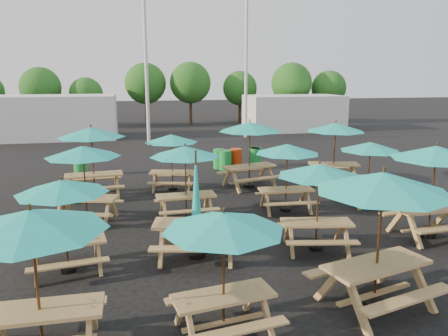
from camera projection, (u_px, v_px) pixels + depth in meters
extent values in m
plane|color=black|center=(234.00, 214.00, 13.22)|extent=(120.00, 120.00, 0.00)
cube|color=#A57649|center=(40.00, 311.00, 6.38)|extent=(1.81, 0.71, 0.06)
cube|color=#A57649|center=(49.00, 306.00, 7.07)|extent=(1.81, 0.26, 0.04)
cylinder|color=brown|center=(37.00, 285.00, 6.29)|extent=(0.04, 0.04, 2.31)
cone|color=#1CB4AA|center=(31.00, 221.00, 6.09)|extent=(2.15, 2.15, 0.32)
cube|color=#A57649|center=(66.00, 242.00, 9.21)|extent=(1.68, 0.88, 0.05)
cube|color=#A57649|center=(68.00, 265.00, 8.73)|extent=(1.61, 0.48, 0.04)
cube|color=#A57649|center=(66.00, 244.00, 9.80)|extent=(1.61, 0.48, 0.04)
cylinder|color=black|center=(69.00, 269.00, 9.34)|extent=(0.32, 0.32, 0.09)
cylinder|color=brown|center=(65.00, 226.00, 9.14)|extent=(0.04, 0.04, 2.04)
cone|color=#1CB4AA|center=(62.00, 186.00, 8.95)|extent=(2.18, 2.18, 0.28)
cube|color=#A57649|center=(86.00, 198.00, 12.31)|extent=(1.86, 1.10, 0.06)
cube|color=#A57649|center=(78.00, 215.00, 11.75)|extent=(1.75, 0.67, 0.04)
cube|color=#A57649|center=(94.00, 201.00, 12.99)|extent=(1.75, 0.67, 0.04)
cylinder|color=black|center=(88.00, 220.00, 12.45)|extent=(0.35, 0.35, 0.10)
cylinder|color=brown|center=(85.00, 184.00, 12.23)|extent=(0.04, 0.04, 2.23)
cone|color=#1CB4AA|center=(83.00, 151.00, 12.03)|extent=(2.52, 2.52, 0.31)
cube|color=#A57649|center=(94.00, 175.00, 14.88)|extent=(1.97, 0.93, 0.06)
cube|color=#A57649|center=(95.00, 188.00, 14.29)|extent=(1.92, 0.45, 0.04)
cube|color=#A57649|center=(94.00, 179.00, 15.59)|extent=(1.92, 0.45, 0.04)
cylinder|color=black|center=(95.00, 195.00, 15.03)|extent=(0.38, 0.38, 0.11)
cylinder|color=brown|center=(93.00, 162.00, 14.79)|extent=(0.05, 0.05, 2.43)
cone|color=#1CB4AA|center=(91.00, 132.00, 14.57)|extent=(2.47, 2.47, 0.34)
cube|color=#A57649|center=(224.00, 296.00, 6.97)|extent=(1.71, 0.89, 0.05)
cube|color=#A57649|center=(238.00, 330.00, 6.48)|extent=(1.64, 0.49, 0.04)
cube|color=#A57649|center=(211.00, 294.00, 7.57)|extent=(1.64, 0.49, 0.04)
cylinder|color=black|center=(224.00, 331.00, 7.10)|extent=(0.33, 0.33, 0.09)
cylinder|color=brown|center=(224.00, 274.00, 6.89)|extent=(0.04, 0.04, 2.08)
cone|color=#1CB4AA|center=(224.00, 221.00, 6.70)|extent=(2.23, 2.23, 0.29)
cube|color=#A57649|center=(197.00, 224.00, 9.93)|extent=(2.08, 1.15, 0.07)
cube|color=#A57649|center=(195.00, 249.00, 9.29)|extent=(1.97, 0.67, 0.04)
cube|color=#A57649|center=(199.00, 226.00, 10.70)|extent=(1.97, 0.67, 0.04)
cylinder|color=black|center=(197.00, 254.00, 10.08)|extent=(0.39, 0.39, 0.11)
cylinder|color=brown|center=(196.00, 205.00, 9.83)|extent=(0.05, 0.05, 2.50)
cone|color=#1CB4AA|center=(196.00, 186.00, 9.74)|extent=(0.24, 0.24, 1.63)
cube|color=#A57649|center=(186.00, 196.00, 12.61)|extent=(1.73, 0.75, 0.06)
cube|color=#A57649|center=(190.00, 211.00, 12.08)|extent=(1.71, 0.33, 0.04)
cube|color=#A57649|center=(183.00, 199.00, 13.26)|extent=(1.71, 0.33, 0.04)
cylinder|color=black|center=(186.00, 217.00, 12.75)|extent=(0.34, 0.34, 0.09)
cylinder|color=brown|center=(186.00, 183.00, 12.53)|extent=(0.04, 0.04, 2.17)
cone|color=#1CB4AA|center=(185.00, 151.00, 12.34)|extent=(2.12, 2.12, 0.30)
cube|color=#A57649|center=(172.00, 172.00, 15.82)|extent=(1.71, 0.97, 0.05)
cube|color=#A57649|center=(170.00, 183.00, 15.30)|extent=(1.62, 0.58, 0.04)
cube|color=#A57649|center=(175.00, 175.00, 16.45)|extent=(1.62, 0.58, 0.04)
cylinder|color=black|center=(173.00, 189.00, 15.95)|extent=(0.32, 0.32, 0.09)
cylinder|color=brown|center=(172.00, 162.00, 15.74)|extent=(0.04, 0.04, 2.06)
cone|color=#1CB4AA|center=(171.00, 138.00, 15.56)|extent=(2.29, 2.29, 0.29)
cube|color=#A57649|center=(377.00, 265.00, 7.77)|extent=(2.11, 1.25, 0.07)
cube|color=#A57649|center=(409.00, 299.00, 7.20)|extent=(1.98, 0.78, 0.04)
cube|color=#A57649|center=(347.00, 266.00, 8.47)|extent=(1.98, 0.78, 0.04)
cylinder|color=black|center=(374.00, 303.00, 7.93)|extent=(0.40, 0.40, 0.11)
cylinder|color=brown|center=(379.00, 241.00, 7.68)|extent=(0.05, 0.05, 2.53)
cone|color=#1CB4AA|center=(383.00, 182.00, 7.45)|extent=(2.88, 2.88, 0.35)
cube|color=#A57649|center=(317.00, 222.00, 10.37)|extent=(1.75, 0.94, 0.06)
cube|color=#A57649|center=(323.00, 243.00, 9.83)|extent=(1.68, 0.53, 0.04)
cube|color=#A57649|center=(311.00, 224.00, 11.03)|extent=(1.68, 0.53, 0.04)
cylinder|color=black|center=(316.00, 248.00, 10.51)|extent=(0.33, 0.33, 0.09)
cylinder|color=brown|center=(318.00, 207.00, 10.29)|extent=(0.04, 0.04, 2.13)
cone|color=#1CB4AA|center=(319.00, 170.00, 10.11)|extent=(2.30, 2.30, 0.30)
cube|color=#A57649|center=(286.00, 189.00, 13.37)|extent=(1.69, 0.74, 0.05)
cube|color=#A57649|center=(292.00, 203.00, 12.84)|extent=(1.66, 0.33, 0.04)
cube|color=#A57649|center=(281.00, 193.00, 14.01)|extent=(1.66, 0.33, 0.04)
cylinder|color=black|center=(285.00, 209.00, 13.50)|extent=(0.33, 0.33, 0.09)
cylinder|color=brown|center=(286.00, 178.00, 13.29)|extent=(0.04, 0.04, 2.11)
cone|color=#1CB4AA|center=(287.00, 149.00, 13.10)|extent=(2.08, 2.08, 0.29)
cube|color=#A57649|center=(249.00, 166.00, 16.16)|extent=(2.06, 1.21, 0.06)
cube|color=#A57649|center=(259.00, 179.00, 15.61)|extent=(1.94, 0.74, 0.04)
cube|color=#A57649|center=(240.00, 171.00, 16.85)|extent=(1.94, 0.74, 0.04)
cylinder|color=black|center=(249.00, 186.00, 16.32)|extent=(0.39, 0.39, 0.11)
cylinder|color=brown|center=(250.00, 155.00, 16.07)|extent=(0.05, 0.05, 2.47)
cone|color=#1CB4AA|center=(250.00, 127.00, 15.85)|extent=(2.80, 2.80, 0.34)
cube|color=#A57649|center=(431.00, 208.00, 11.16)|extent=(1.94, 0.86, 0.06)
cube|color=#A57649|center=(411.00, 212.00, 11.88)|extent=(1.91, 0.39, 0.04)
cylinder|color=black|center=(428.00, 235.00, 11.31)|extent=(0.38, 0.38, 0.11)
cylinder|color=brown|center=(432.00, 192.00, 11.07)|extent=(0.05, 0.05, 2.42)
cone|color=#1CB4AA|center=(436.00, 152.00, 10.86)|extent=(2.40, 2.40, 0.34)
cube|color=#A57649|center=(368.00, 184.00, 14.08)|extent=(1.66, 0.78, 0.05)
cube|color=#A57649|center=(379.00, 197.00, 13.59)|extent=(1.62, 0.38, 0.04)
cube|color=#A57649|center=(357.00, 188.00, 14.69)|extent=(1.62, 0.38, 0.04)
cylinder|color=black|center=(366.00, 203.00, 14.21)|extent=(0.32, 0.32, 0.09)
cylinder|color=brown|center=(369.00, 173.00, 14.01)|extent=(0.04, 0.04, 2.06)
cone|color=#1CB4AA|center=(370.00, 146.00, 13.82)|extent=(2.09, 2.09, 0.29)
cube|color=#A57649|center=(334.00, 164.00, 16.73)|extent=(1.98, 1.14, 0.06)
cube|color=#A57649|center=(337.00, 176.00, 16.13)|extent=(1.87, 0.69, 0.04)
cube|color=#A57649|center=(330.00, 168.00, 17.46)|extent=(1.87, 0.69, 0.04)
cylinder|color=black|center=(333.00, 182.00, 16.88)|extent=(0.37, 0.37, 0.10)
cylinder|color=brown|center=(334.00, 153.00, 16.64)|extent=(0.05, 0.05, 2.37)
cone|color=#1CB4AA|center=(336.00, 127.00, 16.43)|extent=(2.66, 2.66, 0.33)
cylinder|color=green|center=(80.00, 165.00, 18.14)|extent=(0.54, 0.54, 0.86)
cylinder|color=green|center=(219.00, 159.00, 19.52)|extent=(0.54, 0.54, 0.86)
cylinder|color=green|center=(225.00, 160.00, 19.24)|extent=(0.54, 0.54, 0.86)
cylinder|color=red|center=(236.00, 158.00, 19.66)|extent=(0.54, 0.54, 0.86)
cylinder|color=green|center=(255.00, 157.00, 19.89)|extent=(0.54, 0.54, 0.86)
cylinder|color=green|center=(254.00, 157.00, 19.86)|extent=(0.54, 0.54, 0.86)
cylinder|color=silver|center=(145.00, 41.00, 24.97)|extent=(0.20, 0.20, 12.00)
cylinder|color=silver|center=(246.00, 45.00, 28.18)|extent=(0.20, 0.20, 12.00)
cube|color=silver|center=(53.00, 117.00, 28.56)|extent=(8.00, 4.00, 2.80)
cube|color=silver|center=(293.00, 113.00, 32.93)|extent=(7.00, 4.00, 2.60)
cylinder|color=#382314|center=(43.00, 115.00, 33.93)|extent=(0.24, 0.24, 2.14)
sphere|color=#1E5919|center=(40.00, 87.00, 33.49)|extent=(3.11, 3.11, 3.11)
cylinder|color=#382314|center=(88.00, 116.00, 34.40)|extent=(0.24, 0.24, 1.78)
sphere|color=#1E5919|center=(86.00, 94.00, 34.04)|extent=(2.59, 2.59, 2.59)
cylinder|color=#382314|center=(147.00, 111.00, 36.29)|extent=(0.24, 0.24, 2.31)
sphere|color=#1E5919|center=(146.00, 83.00, 35.82)|extent=(3.36, 3.36, 3.36)
cylinder|color=#382314|center=(191.00, 111.00, 36.58)|extent=(0.24, 0.24, 2.35)
sphere|color=#1E5919|center=(190.00, 83.00, 36.09)|extent=(3.41, 3.41, 3.41)
cylinder|color=#382314|center=(240.00, 111.00, 37.87)|extent=(0.24, 0.24, 2.02)
sphere|color=#1E5919|center=(240.00, 88.00, 37.46)|extent=(2.94, 2.94, 2.94)
cylinder|color=#382314|center=(291.00, 110.00, 36.94)|extent=(0.24, 0.24, 2.32)
sphere|color=#1E5919|center=(292.00, 83.00, 36.46)|extent=(3.38, 3.38, 3.38)
cylinder|color=#382314|center=(328.00, 111.00, 37.67)|extent=(0.24, 0.24, 2.03)
sphere|color=#1E5919|center=(329.00, 88.00, 37.25)|extent=(2.95, 2.95, 2.95)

